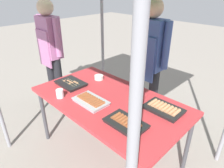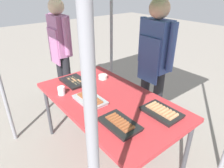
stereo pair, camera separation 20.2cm
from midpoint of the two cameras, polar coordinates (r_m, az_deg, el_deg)
ground_plane at (r=2.54m, az=1.48°, el=-18.84°), size 18.00×18.00×0.00m
stall_table at (r=2.10m, az=1.70°, el=-5.41°), size 1.60×0.90×0.75m
tray_grilled_sausages at (r=2.01m, az=-3.48°, el=-4.51°), size 0.34×0.22×0.05m
tray_meat_skewers at (r=2.40m, az=-8.27°, el=0.69°), size 0.34×0.24×0.04m
tray_pork_links at (r=1.91m, az=16.89°, el=-7.67°), size 0.35×0.23×0.05m
tray_spring_rolls at (r=1.70m, az=5.64°, el=-11.29°), size 0.35×0.22×0.05m
condiment_bowl at (r=2.48m, az=-0.27°, el=2.00°), size 0.11×0.11×0.05m
drink_cup_near_edge at (r=2.16m, az=-11.60°, el=-1.94°), size 0.08×0.08×0.09m
vendor_woman at (r=2.50m, az=14.24°, el=7.10°), size 0.52×0.24×1.68m
customer_nearby at (r=3.14m, az=-12.65°, el=10.58°), size 0.52×0.23×1.63m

